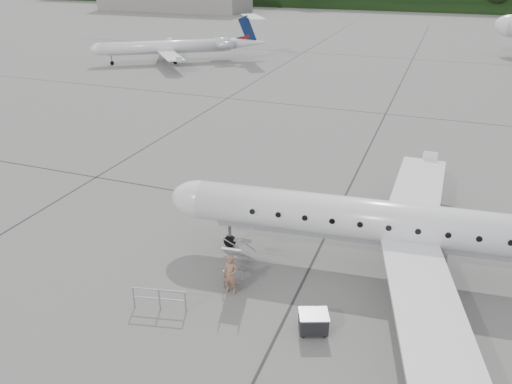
% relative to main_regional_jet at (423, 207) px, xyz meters
% --- Properties ---
extents(ground, '(320.00, 320.00, 0.00)m').
position_rel_main_regional_jet_xyz_m(ground, '(-1.29, -3.99, -3.39)').
color(ground, slate).
rests_on(ground, ground).
extents(main_regional_jet, '(28.31, 21.73, 6.78)m').
position_rel_main_regional_jet_xyz_m(main_regional_jet, '(0.00, 0.00, 0.00)').
color(main_regional_jet, silver).
rests_on(main_regional_jet, ground).
extents(airstair, '(1.11, 2.59, 2.12)m').
position_rel_main_regional_jet_xyz_m(airstair, '(-7.43, -3.05, -2.33)').
color(airstair, silver).
rests_on(airstair, ground).
extents(passenger, '(0.71, 0.48, 1.88)m').
position_rel_main_regional_jet_xyz_m(passenger, '(-7.28, -4.45, -2.45)').
color(passenger, '#8C614C').
rests_on(passenger, ground).
extents(safety_railing, '(2.16, 0.57, 1.00)m').
position_rel_main_regional_jet_xyz_m(safety_railing, '(-9.57, -6.56, -2.89)').
color(safety_railing, gray).
rests_on(safety_railing, ground).
extents(baggage_cart, '(1.32, 1.21, 0.94)m').
position_rel_main_regional_jet_xyz_m(baggage_cart, '(-3.30, -5.64, -2.92)').
color(baggage_cart, black).
rests_on(baggage_cart, ground).
extents(bg_regional_left, '(27.67, 25.90, 5.90)m').
position_rel_main_regional_jet_xyz_m(bg_regional_left, '(-35.94, 40.46, -0.44)').
color(bg_regional_left, silver).
rests_on(bg_regional_left, ground).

